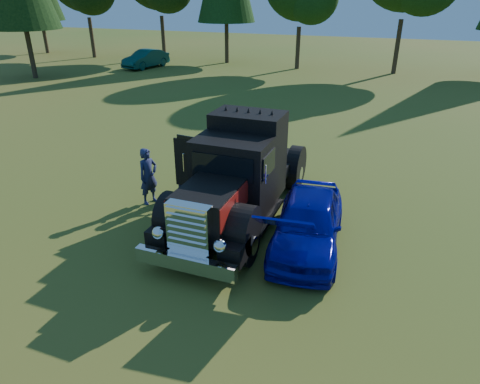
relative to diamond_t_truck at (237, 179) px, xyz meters
name	(u,v)px	position (x,y,z in m)	size (l,w,h in m)	color
ground	(170,254)	(-0.94, -2.39, -1.28)	(120.00, 120.00, 0.00)	#395D1B
diamond_t_truck	(237,179)	(0.00, 0.00, 0.00)	(3.38, 7.16, 3.00)	black
hotrod_coupe	(308,222)	(2.26, -0.79, -0.55)	(2.15, 4.41, 1.89)	navy
spectator_near	(148,176)	(-2.99, 0.01, -0.37)	(0.66, 0.43, 1.81)	#21334E
spectator_far	(188,170)	(-2.05, 0.90, -0.36)	(0.89, 0.70, 1.84)	navy
distant_teal_car	(146,59)	(-17.45, 22.87, -0.52)	(1.60, 4.59, 1.51)	#0B3E44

